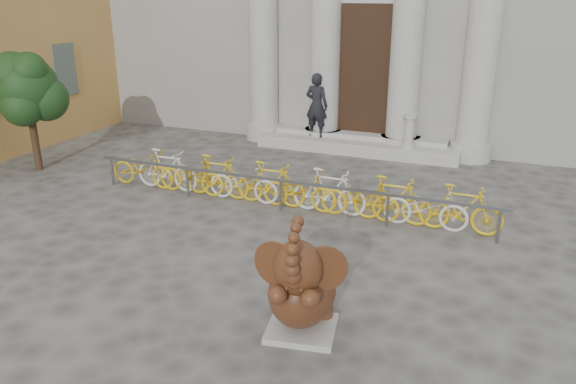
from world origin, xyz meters
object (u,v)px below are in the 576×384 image
at_px(elephant_statue, 302,290).
at_px(pedestrian, 317,105).
at_px(tree, 27,89).
at_px(bike_rack, 284,185).

height_order(elephant_statue, pedestrian, pedestrian).
bearing_deg(pedestrian, tree, 45.22).
relative_size(elephant_statue, bike_rack, 0.20).
relative_size(tree, pedestrian, 1.64).
height_order(bike_rack, tree, tree).
bearing_deg(bike_rack, tree, 179.73).
relative_size(bike_rack, pedestrian, 4.92).
bearing_deg(elephant_statue, tree, 144.22).
height_order(elephant_statue, tree, tree).
bearing_deg(tree, pedestrian, 38.11).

